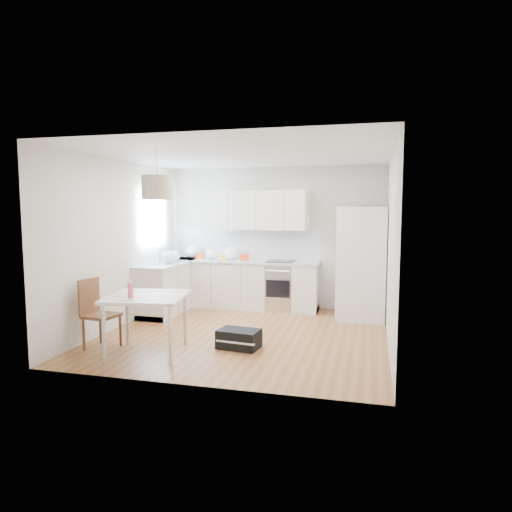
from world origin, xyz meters
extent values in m
plane|color=brown|center=(0.00, 0.00, 0.00)|extent=(4.20, 4.20, 0.00)
plane|color=white|center=(0.00, 0.00, 2.70)|extent=(4.20, 4.20, 0.00)
plane|color=beige|center=(0.00, 2.10, 1.35)|extent=(4.20, 0.00, 4.20)
plane|color=beige|center=(-2.10, 0.00, 1.35)|extent=(0.00, 4.20, 4.20)
plane|color=beige|center=(2.10, 0.00, 1.35)|extent=(0.00, 4.20, 4.20)
cube|color=#BFE0F9|center=(-2.09, 1.15, 1.75)|extent=(0.02, 1.00, 1.00)
cube|color=silver|center=(-0.60, 1.80, 0.44)|extent=(3.00, 0.60, 0.88)
cube|color=silver|center=(-1.80, 1.20, 0.44)|extent=(0.60, 1.80, 0.88)
cube|color=#AFB1B4|center=(-0.60, 1.80, 0.90)|extent=(3.02, 0.64, 0.04)
cube|color=#AFB1B4|center=(-1.80, 1.20, 0.90)|extent=(0.64, 1.82, 0.04)
cube|color=white|center=(-0.60, 2.09, 1.21)|extent=(3.00, 0.01, 0.58)
cube|color=white|center=(-2.09, 1.20, 1.21)|extent=(0.01, 1.80, 0.58)
cube|color=silver|center=(-0.15, 1.94, 1.88)|extent=(1.70, 0.32, 0.75)
cube|color=beige|center=(-1.00, -1.21, 0.76)|extent=(1.15, 1.15, 0.04)
cylinder|color=silver|center=(-1.34, -1.69, 0.37)|extent=(0.05, 0.05, 0.74)
cylinder|color=silver|center=(-0.52, -1.54, 0.37)|extent=(0.05, 0.05, 0.74)
cylinder|color=silver|center=(-1.49, -0.87, 0.37)|extent=(0.05, 0.05, 0.74)
cylinder|color=silver|center=(-0.67, -0.72, 0.37)|extent=(0.05, 0.05, 0.74)
cylinder|color=#E94063|center=(-1.12, -1.42, 0.90)|extent=(0.08, 0.08, 0.23)
cube|color=black|center=(0.10, -0.69, 0.13)|extent=(0.60, 0.43, 0.26)
cylinder|color=tan|center=(-0.84, -1.17, 2.18)|extent=(0.50, 0.50, 0.30)
ellipsoid|color=white|center=(-1.60, 1.89, 1.05)|extent=(0.29, 0.25, 0.27)
ellipsoid|color=white|center=(-1.17, 1.76, 1.03)|extent=(0.24, 0.20, 0.22)
ellipsoid|color=white|center=(-0.78, 1.82, 1.05)|extent=(0.30, 0.25, 0.27)
ellipsoid|color=white|center=(-1.76, 1.34, 1.02)|extent=(0.22, 0.19, 0.20)
ellipsoid|color=white|center=(-1.72, 1.00, 1.03)|extent=(0.25, 0.21, 0.23)
cube|color=#F83D16|center=(-0.53, 1.87, 0.98)|extent=(0.18, 0.12, 0.11)
cube|color=gold|center=(-0.92, 1.80, 0.97)|extent=(0.16, 0.11, 0.10)
cube|color=#BF3E17|center=(-1.45, 1.85, 0.97)|extent=(0.18, 0.13, 0.11)
camera|label=1|loc=(1.84, -6.55, 1.92)|focal=32.00mm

